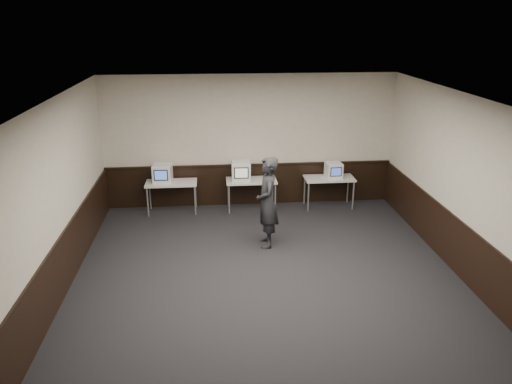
# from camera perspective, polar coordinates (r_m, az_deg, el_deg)

# --- Properties ---
(floor) EXTENTS (8.00, 8.00, 0.00)m
(floor) POSITION_cam_1_polar(r_m,az_deg,el_deg) (8.95, 1.42, -10.39)
(floor) COLOR black
(floor) RESTS_ON ground
(ceiling) EXTENTS (8.00, 8.00, 0.00)m
(ceiling) POSITION_cam_1_polar(r_m,az_deg,el_deg) (7.86, 1.62, 10.26)
(ceiling) COLOR white
(ceiling) RESTS_ON back_wall
(back_wall) EXTENTS (7.00, 0.00, 7.00)m
(back_wall) POSITION_cam_1_polar(r_m,az_deg,el_deg) (12.08, -0.71, 5.83)
(back_wall) COLOR beige
(back_wall) RESTS_ON ground
(front_wall) EXTENTS (7.00, 0.00, 7.00)m
(front_wall) POSITION_cam_1_polar(r_m,az_deg,el_deg) (4.77, 7.40, -17.58)
(front_wall) COLOR beige
(front_wall) RESTS_ON ground
(left_wall) EXTENTS (0.00, 8.00, 8.00)m
(left_wall) POSITION_cam_1_polar(r_m,az_deg,el_deg) (8.61, -22.30, -1.43)
(left_wall) COLOR beige
(left_wall) RESTS_ON ground
(right_wall) EXTENTS (0.00, 8.00, 8.00)m
(right_wall) POSITION_cam_1_polar(r_m,az_deg,el_deg) (9.34, 23.38, 0.00)
(right_wall) COLOR beige
(right_wall) RESTS_ON ground
(wainscot_back) EXTENTS (6.98, 0.04, 1.00)m
(wainscot_back) POSITION_cam_1_polar(r_m,az_deg,el_deg) (12.37, -0.68, 0.85)
(wainscot_back) COLOR black
(wainscot_back) RESTS_ON back_wall
(wainscot_left) EXTENTS (0.04, 7.98, 1.00)m
(wainscot_left) POSITION_cam_1_polar(r_m,az_deg,el_deg) (9.03, -21.28, -7.96)
(wainscot_left) COLOR black
(wainscot_left) RESTS_ON left_wall
(wainscot_right) EXTENTS (0.04, 7.98, 1.00)m
(wainscot_right) POSITION_cam_1_polar(r_m,az_deg,el_deg) (9.72, 22.41, -6.12)
(wainscot_right) COLOR black
(wainscot_right) RESTS_ON right_wall
(wainscot_rail) EXTENTS (6.98, 0.06, 0.04)m
(wainscot_rail) POSITION_cam_1_polar(r_m,az_deg,el_deg) (12.20, -0.68, 3.14)
(wainscot_rail) COLOR black
(wainscot_rail) RESTS_ON wainscot_back
(desk_left) EXTENTS (1.20, 0.60, 0.75)m
(desk_left) POSITION_cam_1_polar(r_m,az_deg,el_deg) (11.96, -9.64, 0.80)
(desk_left) COLOR silver
(desk_left) RESTS_ON ground
(desk_center) EXTENTS (1.20, 0.60, 0.75)m
(desk_center) POSITION_cam_1_polar(r_m,az_deg,el_deg) (11.96, -0.53, 1.08)
(desk_center) COLOR silver
(desk_center) RESTS_ON ground
(desk_right) EXTENTS (1.20, 0.60, 0.75)m
(desk_right) POSITION_cam_1_polar(r_m,az_deg,el_deg) (12.25, 8.36, 1.33)
(desk_right) COLOR silver
(desk_right) RESTS_ON ground
(emac_left) EXTENTS (0.46, 0.49, 0.43)m
(emac_left) POSITION_cam_1_polar(r_m,az_deg,el_deg) (11.92, -10.64, 2.12)
(emac_left) COLOR white
(emac_left) RESTS_ON desk_left
(emac_center) EXTENTS (0.47, 0.50, 0.45)m
(emac_center) POSITION_cam_1_polar(r_m,az_deg,el_deg) (11.87, -1.71, 2.42)
(emac_center) COLOR white
(emac_center) RESTS_ON desk_center
(emac_right) EXTENTS (0.40, 0.42, 0.37)m
(emac_right) POSITION_cam_1_polar(r_m,az_deg,el_deg) (12.19, 8.86, 2.48)
(emac_right) COLOR white
(emac_right) RESTS_ON desk_right
(person) EXTENTS (0.46, 0.69, 1.87)m
(person) POSITION_cam_1_polar(r_m,az_deg,el_deg) (9.98, 1.30, -1.19)
(person) COLOR black
(person) RESTS_ON ground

